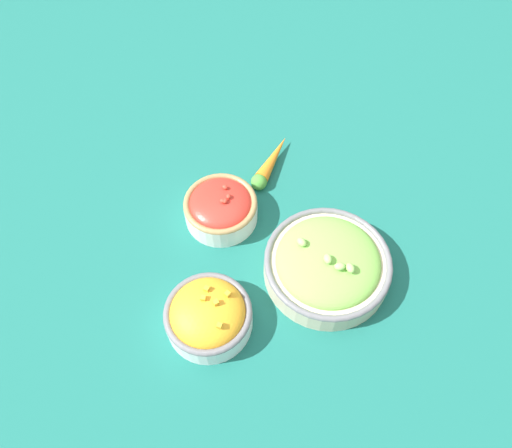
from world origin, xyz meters
TOP-DOWN VIEW (x-y plane):
  - ground_plane at (0.00, 0.00)m, footprint 3.00×3.00m
  - bowl_cherry_tomatoes at (0.05, 0.06)m, footprint 0.14×0.14m
  - bowl_lettuce at (-0.11, -0.11)m, footprint 0.23×0.23m
  - bowl_squash at (-0.16, 0.12)m, footprint 0.15×0.15m
  - loose_carrot at (0.15, -0.06)m, footprint 0.13×0.11m

SIDE VIEW (x-z plane):
  - ground_plane at x=0.00m, z-range 0.00..0.00m
  - loose_carrot at x=0.15m, z-range 0.00..0.03m
  - bowl_lettuce at x=-0.11m, z-range -0.01..0.08m
  - bowl_cherry_tomatoes at x=0.05m, z-range 0.00..0.07m
  - bowl_squash at x=-0.16m, z-range -0.01..0.08m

